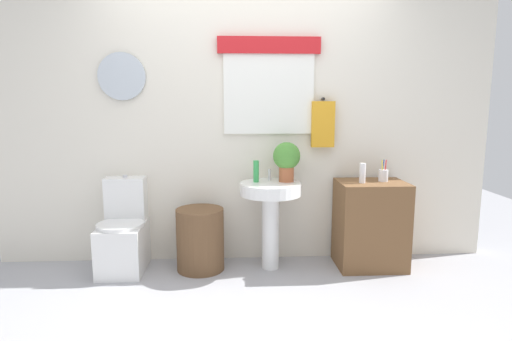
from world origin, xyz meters
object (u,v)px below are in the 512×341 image
(wooden_cabinet, at_px, (370,224))
(toothbrush_cup, at_px, (383,175))
(laundry_hamper, at_px, (200,239))
(pedestal_sink, at_px, (271,204))
(toilet, at_px, (124,235))
(soap_bottle, at_px, (256,171))
(lotion_bottle, at_px, (362,173))
(potted_plant, at_px, (287,158))

(wooden_cabinet, bearing_deg, toothbrush_cup, 11.47)
(wooden_cabinet, bearing_deg, laundry_hamper, 180.00)
(laundry_hamper, xyz_separation_m, pedestal_sink, (0.60, 0.00, 0.30))
(toilet, distance_m, soap_bottle, 1.25)
(laundry_hamper, xyz_separation_m, soap_bottle, (0.48, 0.05, 0.58))
(wooden_cabinet, distance_m, toothbrush_cup, 0.44)
(lotion_bottle, bearing_deg, laundry_hamper, 178.33)
(soap_bottle, xyz_separation_m, potted_plant, (0.26, 0.01, 0.11))
(pedestal_sink, distance_m, lotion_bottle, 0.81)
(pedestal_sink, relative_size, toothbrush_cup, 4.04)
(wooden_cabinet, relative_size, soap_bottle, 4.05)
(toilet, bearing_deg, laundry_hamper, -3.20)
(toilet, height_order, potted_plant, potted_plant)
(soap_bottle, distance_m, potted_plant, 0.28)
(toilet, distance_m, toothbrush_cup, 2.27)
(laundry_hamper, bearing_deg, potted_plant, 4.64)
(toilet, distance_m, wooden_cabinet, 2.12)
(potted_plant, bearing_deg, laundry_hamper, -175.36)
(wooden_cabinet, distance_m, potted_plant, 0.93)
(soap_bottle, bearing_deg, lotion_bottle, -5.78)
(pedestal_sink, bearing_deg, toilet, 178.34)
(potted_plant, height_order, toothbrush_cup, potted_plant)
(pedestal_sink, distance_m, toothbrush_cup, 1.00)
(pedestal_sink, bearing_deg, potted_plant, 23.20)
(potted_plant, relative_size, toothbrush_cup, 1.82)
(wooden_cabinet, distance_m, soap_bottle, 1.09)
(laundry_hamper, distance_m, pedestal_sink, 0.67)
(laundry_hamper, xyz_separation_m, lotion_bottle, (1.37, -0.04, 0.57))
(soap_bottle, height_order, potted_plant, potted_plant)
(toothbrush_cup, bearing_deg, potted_plant, 177.26)
(toilet, bearing_deg, potted_plant, 0.98)
(wooden_cabinet, bearing_deg, potted_plant, 175.29)
(laundry_hamper, bearing_deg, pedestal_sink, 0.00)
(wooden_cabinet, relative_size, potted_plant, 2.22)
(toilet, relative_size, toothbrush_cup, 4.31)
(toilet, bearing_deg, pedestal_sink, -1.66)
(laundry_hamper, bearing_deg, toothbrush_cup, 0.74)
(potted_plant, bearing_deg, toothbrush_cup, -2.74)
(toilet, bearing_deg, soap_bottle, 0.70)
(toilet, bearing_deg, toothbrush_cup, -0.41)
(lotion_bottle, bearing_deg, potted_plant, 170.96)
(soap_bottle, bearing_deg, wooden_cabinet, -2.90)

